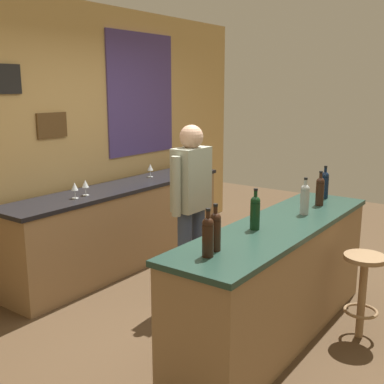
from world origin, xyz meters
The scene contains 16 objects.
ground_plane centered at (0.00, 0.00, 0.00)m, with size 10.00×10.00×0.00m, color #4C3823.
back_wall centered at (0.03, 2.03, 1.42)m, with size 6.00×0.09×2.80m.
bar_counter centered at (0.00, -0.40, 0.46)m, with size 2.37×0.60×0.92m.
side_counter centered at (0.40, 1.65, 0.45)m, with size 2.87×0.56×0.90m.
bartender centered at (0.14, 0.53, 0.94)m, with size 0.52×0.21×1.62m.
bar_stool centered at (0.36, -0.96, 0.46)m, with size 0.32×0.32×0.68m.
wine_bottle_a centered at (-0.91, -0.36, 1.06)m, with size 0.07×0.07×0.31m.
wine_bottle_b centered at (-0.79, -0.34, 1.06)m, with size 0.07×0.07×0.31m.
wine_bottle_c centered at (-0.24, -0.32, 1.06)m, with size 0.07×0.07×0.31m.
wine_bottle_d centered at (0.37, -0.44, 1.06)m, with size 0.07×0.07×0.31m.
wine_bottle_e centered at (0.74, -0.43, 1.06)m, with size 0.07×0.07×0.31m.
wine_bottle_f centered at (1.03, -0.36, 1.06)m, with size 0.07×0.07×0.31m.
wine_glass_a centered at (-0.30, 1.58, 1.01)m, with size 0.07×0.07×0.16m.
wine_glass_b centered at (-0.15, 1.60, 1.01)m, with size 0.07×0.07×0.16m.
wine_glass_c centered at (0.96, 1.72, 1.01)m, with size 0.07×0.07×0.16m.
coffee_mug centered at (1.47, 1.66, 0.95)m, with size 0.12×0.08×0.09m.
Camera 1 is at (-3.21, -1.91, 1.94)m, focal length 44.51 mm.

